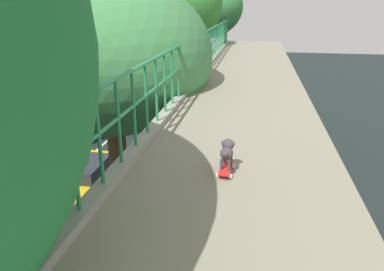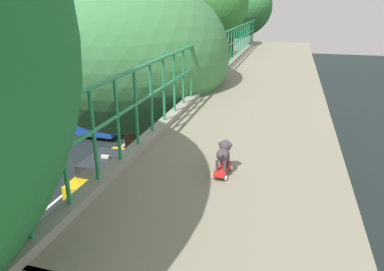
{
  "view_description": "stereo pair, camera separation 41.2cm",
  "coord_description": "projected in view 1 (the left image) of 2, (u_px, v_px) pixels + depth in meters",
  "views": [
    {
      "loc": [
        1.37,
        -1.58,
        7.78
      ],
      "look_at": [
        0.57,
        2.8,
        6.08
      ],
      "focal_mm": 32.69,
      "sensor_mm": 36.0,
      "label": 1
    },
    {
      "loc": [
        1.77,
        -1.49,
        7.78
      ],
      "look_at": [
        0.57,
        2.8,
        6.08
      ],
      "focal_mm": 32.69,
      "sensor_mm": 36.0,
      "label": 2
    }
  ],
  "objects": [
    {
      "name": "roadside_tree_far",
      "position": [
        178.0,
        6.0,
        16.83
      ],
      "size": [
        4.32,
        4.32,
        9.75
      ],
      "color": "#4B3532",
      "rests_on": "ground"
    },
    {
      "name": "car_yellow_cab_fifth",
      "position": [
        87.0,
        176.0,
        15.3
      ],
      "size": [
        2.01,
        4.42,
        1.56
      ],
      "color": "yellow",
      "rests_on": "ground"
    },
    {
      "name": "toy_skateboard",
      "position": [
        226.0,
        168.0,
        4.4
      ],
      "size": [
        0.2,
        0.46,
        0.09
      ],
      "color": "red",
      "rests_on": "overpass_deck"
    },
    {
      "name": "city_bus",
      "position": [
        104.0,
        93.0,
        24.86
      ],
      "size": [
        2.7,
        11.16,
        3.04
      ],
      "color": "#163E95",
      "rests_on": "ground"
    },
    {
      "name": "roadside_tree_mid",
      "position": [
        110.0,
        58.0,
        9.19
      ],
      "size": [
        5.42,
        5.42,
        8.52
      ],
      "color": "#4C351F",
      "rests_on": "ground"
    },
    {
      "name": "small_dog",
      "position": [
        227.0,
        150.0,
        4.34
      ],
      "size": [
        0.18,
        0.38,
        0.33
      ],
      "color": "#463D45",
      "rests_on": "toy_skateboard"
    },
    {
      "name": "roadside_tree_farthest",
      "position": [
        204.0,
        8.0,
        24.61
      ],
      "size": [
        5.45,
        5.45,
        9.62
      ],
      "color": "#4A4420",
      "rests_on": "ground"
    }
  ]
}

